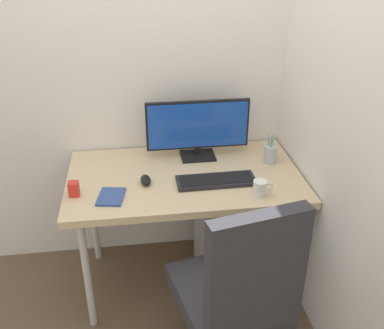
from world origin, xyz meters
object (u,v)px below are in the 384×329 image
at_px(notebook, 111,197).
at_px(coffee_mug, 260,188).
at_px(filing_cabinet, 238,235).
at_px(monitor, 198,127).
at_px(pen_holder, 270,154).
at_px(office_chair, 237,292).
at_px(mouse, 146,180).
at_px(desk_clamp_accessory, 74,189).
at_px(keyboard, 216,181).

bearing_deg(notebook, coffee_mug, 4.07).
height_order(filing_cabinet, monitor, monitor).
bearing_deg(notebook, pen_holder, 26.58).
bearing_deg(office_chair, notebook, 136.47).
xyz_separation_m(mouse, coffee_mug, (0.57, -0.20, 0.02)).
height_order(mouse, notebook, mouse).
bearing_deg(desk_clamp_accessory, keyboard, 2.45).
relative_size(office_chair, notebook, 6.29).
distance_m(monitor, notebook, 0.67).
xyz_separation_m(keyboard, pen_holder, (0.35, 0.19, 0.04)).
xyz_separation_m(office_chair, desk_clamp_accessory, (-0.73, 0.56, 0.25)).
relative_size(monitor, mouse, 6.08).
xyz_separation_m(filing_cabinet, desk_clamp_accessory, (-0.91, -0.14, 0.48)).
height_order(keyboard, coffee_mug, coffee_mug).
relative_size(mouse, pen_holder, 0.51).
bearing_deg(mouse, filing_cabinet, 1.10).
bearing_deg(office_chair, filing_cabinet, 75.79).
xyz_separation_m(monitor, desk_clamp_accessory, (-0.69, -0.36, -0.15)).
xyz_separation_m(filing_cabinet, keyboard, (-0.17, -0.11, 0.46)).
bearing_deg(monitor, office_chair, -87.46).
xyz_separation_m(filing_cabinet, mouse, (-0.54, -0.07, 0.47)).
relative_size(keyboard, pen_holder, 2.21).
bearing_deg(monitor, filing_cabinet, -45.08).
distance_m(office_chair, coffee_mug, 0.55).
distance_m(office_chair, keyboard, 0.64).
bearing_deg(notebook, monitor, 49.10).
relative_size(filing_cabinet, desk_clamp_accessory, 8.02).
bearing_deg(keyboard, monitor, 99.09).
relative_size(notebook, coffee_mug, 1.56).
bearing_deg(keyboard, office_chair, -91.08).
bearing_deg(coffee_mug, keyboard, 140.83).
height_order(office_chair, notebook, office_chair).
bearing_deg(office_chair, keyboard, 88.92).
height_order(notebook, coffee_mug, coffee_mug).
relative_size(notebook, desk_clamp_accessory, 2.18).
distance_m(filing_cabinet, monitor, 0.70).
height_order(filing_cabinet, notebook, notebook).
distance_m(coffee_mug, desk_clamp_accessory, 0.94).
relative_size(filing_cabinet, notebook, 3.67).
relative_size(monitor, pen_holder, 3.13).
distance_m(pen_holder, desk_clamp_accessory, 1.11).
relative_size(office_chair, coffee_mug, 9.83).
distance_m(office_chair, filing_cabinet, 0.76).
bearing_deg(notebook, filing_cabinet, 24.65).
height_order(pen_holder, notebook, pen_holder).
distance_m(office_chair, mouse, 0.77).
height_order(office_chair, mouse, office_chair).
distance_m(notebook, desk_clamp_accessory, 0.19).
relative_size(office_chair, pen_holder, 5.45).
relative_size(mouse, notebook, 0.59).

